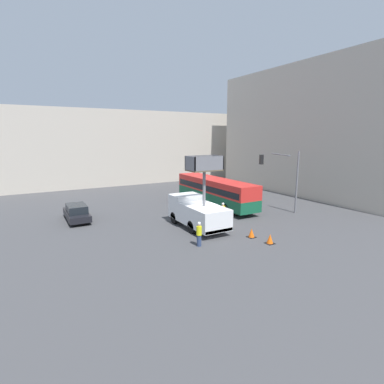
{
  "coord_description": "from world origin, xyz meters",
  "views": [
    {
      "loc": [
        -12.96,
        -20.68,
        7.54
      ],
      "look_at": [
        -0.8,
        0.88,
        2.88
      ],
      "focal_mm": 28.0,
      "sensor_mm": 36.0,
      "label": 1
    }
  ],
  "objects_px": {
    "road_worker_near_truck": "(199,234)",
    "traffic_cone_mid_road": "(251,233)",
    "parked_car_curbside": "(77,212)",
    "road_worker_directing": "(223,212)",
    "traffic_light_pole": "(284,172)",
    "city_bus": "(215,190)",
    "utility_truck": "(197,211)",
    "traffic_cone_near_truck": "(270,239)"
  },
  "relations": [
    {
      "from": "city_bus",
      "to": "road_worker_directing",
      "type": "bearing_deg",
      "value": 135.55
    },
    {
      "from": "city_bus",
      "to": "road_worker_directing",
      "type": "relative_size",
      "value": 6.99
    },
    {
      "from": "traffic_light_pole",
      "to": "road_worker_near_truck",
      "type": "height_order",
      "value": "traffic_light_pole"
    },
    {
      "from": "traffic_cone_mid_road",
      "to": "traffic_light_pole",
      "type": "bearing_deg",
      "value": 28.65
    },
    {
      "from": "utility_truck",
      "to": "road_worker_near_truck",
      "type": "height_order",
      "value": "utility_truck"
    },
    {
      "from": "road_worker_near_truck",
      "to": "road_worker_directing",
      "type": "xyz_separation_m",
      "value": [
        4.92,
        4.13,
        -0.01
      ]
    },
    {
      "from": "city_bus",
      "to": "road_worker_directing",
      "type": "height_order",
      "value": "city_bus"
    },
    {
      "from": "traffic_cone_near_truck",
      "to": "traffic_cone_mid_road",
      "type": "bearing_deg",
      "value": 98.52
    },
    {
      "from": "traffic_light_pole",
      "to": "road_worker_near_truck",
      "type": "distance_m",
      "value": 12.72
    },
    {
      "from": "road_worker_near_truck",
      "to": "traffic_cone_mid_road",
      "type": "xyz_separation_m",
      "value": [
        4.39,
        -0.37,
        -0.55
      ]
    },
    {
      "from": "traffic_cone_mid_road",
      "to": "parked_car_curbside",
      "type": "distance_m",
      "value": 15.54
    },
    {
      "from": "utility_truck",
      "to": "traffic_cone_near_truck",
      "type": "relative_size",
      "value": 9.03
    },
    {
      "from": "road_worker_directing",
      "to": "parked_car_curbside",
      "type": "height_order",
      "value": "road_worker_directing"
    },
    {
      "from": "parked_car_curbside",
      "to": "road_worker_directing",
      "type": "bearing_deg",
      "value": -30.84
    },
    {
      "from": "traffic_light_pole",
      "to": "traffic_cone_mid_road",
      "type": "bearing_deg",
      "value": -151.35
    },
    {
      "from": "city_bus",
      "to": "traffic_cone_near_truck",
      "type": "distance_m",
      "value": 12.23
    },
    {
      "from": "city_bus",
      "to": "traffic_light_pole",
      "type": "relative_size",
      "value": 1.99
    },
    {
      "from": "road_worker_near_truck",
      "to": "road_worker_directing",
      "type": "height_order",
      "value": "road_worker_near_truck"
    },
    {
      "from": "road_worker_directing",
      "to": "parked_car_curbside",
      "type": "distance_m",
      "value": 13.13
    },
    {
      "from": "traffic_light_pole",
      "to": "parked_car_curbside",
      "type": "xyz_separation_m",
      "value": [
        -18.08,
        7.21,
        -3.39
      ]
    },
    {
      "from": "traffic_cone_mid_road",
      "to": "road_worker_directing",
      "type": "bearing_deg",
      "value": 83.28
    },
    {
      "from": "utility_truck",
      "to": "traffic_cone_mid_road",
      "type": "height_order",
      "value": "utility_truck"
    },
    {
      "from": "city_bus",
      "to": "road_worker_near_truck",
      "type": "bearing_deg",
      "value": 123.93
    },
    {
      "from": "utility_truck",
      "to": "traffic_cone_near_truck",
      "type": "height_order",
      "value": "utility_truck"
    },
    {
      "from": "road_worker_near_truck",
      "to": "parked_car_curbside",
      "type": "distance_m",
      "value": 12.58
    },
    {
      "from": "traffic_cone_near_truck",
      "to": "traffic_cone_mid_road",
      "type": "xyz_separation_m",
      "value": [
        -0.25,
        1.69,
        -0.01
      ]
    },
    {
      "from": "traffic_light_pole",
      "to": "parked_car_curbside",
      "type": "distance_m",
      "value": 19.76
    },
    {
      "from": "road_worker_directing",
      "to": "traffic_cone_mid_road",
      "type": "xyz_separation_m",
      "value": [
        -0.53,
        -4.5,
        -0.54
      ]
    },
    {
      "from": "road_worker_directing",
      "to": "traffic_cone_near_truck",
      "type": "height_order",
      "value": "road_worker_directing"
    },
    {
      "from": "traffic_light_pole",
      "to": "traffic_cone_near_truck",
      "type": "bearing_deg",
      "value": -141.22
    },
    {
      "from": "road_worker_near_truck",
      "to": "traffic_light_pole",
      "type": "bearing_deg",
      "value": -142.7
    },
    {
      "from": "traffic_light_pole",
      "to": "traffic_cone_mid_road",
      "type": "relative_size",
      "value": 8.96
    },
    {
      "from": "traffic_light_pole",
      "to": "traffic_cone_near_truck",
      "type": "relative_size",
      "value": 8.82
    },
    {
      "from": "road_worker_near_truck",
      "to": "traffic_cone_mid_road",
      "type": "height_order",
      "value": "road_worker_near_truck"
    },
    {
      "from": "traffic_cone_near_truck",
      "to": "traffic_cone_mid_road",
      "type": "relative_size",
      "value": 1.02
    },
    {
      "from": "parked_car_curbside",
      "to": "traffic_cone_mid_road",
      "type": "bearing_deg",
      "value": -46.27
    },
    {
      "from": "city_bus",
      "to": "utility_truck",
      "type": "bearing_deg",
      "value": 118.78
    },
    {
      "from": "road_worker_directing",
      "to": "parked_car_curbside",
      "type": "bearing_deg",
      "value": 83.81
    },
    {
      "from": "city_bus",
      "to": "traffic_cone_mid_road",
      "type": "height_order",
      "value": "city_bus"
    },
    {
      "from": "traffic_light_pole",
      "to": "road_worker_directing",
      "type": "bearing_deg",
      "value": 175.92
    },
    {
      "from": "utility_truck",
      "to": "parked_car_curbside",
      "type": "bearing_deg",
      "value": 139.63
    },
    {
      "from": "traffic_light_pole",
      "to": "road_worker_near_truck",
      "type": "xyz_separation_m",
      "value": [
        -11.73,
        -3.65,
        -3.28
      ]
    }
  ]
}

